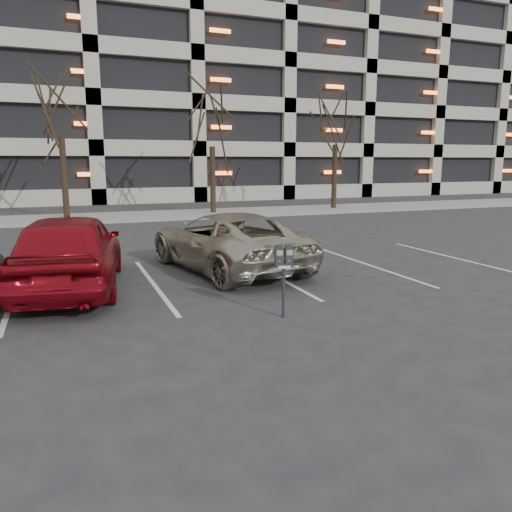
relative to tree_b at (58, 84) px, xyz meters
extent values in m
plane|color=#28282B|center=(3.00, -16.00, -6.00)|extent=(140.00, 140.00, 0.00)
cube|color=gray|center=(3.00, 0.00, -5.94)|extent=(80.00, 4.00, 0.12)
cube|color=silver|center=(-1.20, -13.70, -5.99)|extent=(0.10, 5.20, 0.00)
cube|color=silver|center=(1.60, -13.70, -5.99)|extent=(0.10, 5.20, 0.00)
cube|color=silver|center=(4.40, -13.70, -5.99)|extent=(0.10, 5.20, 0.00)
cube|color=silver|center=(7.20, -13.70, -5.99)|extent=(0.10, 5.20, 0.00)
cube|color=silver|center=(10.00, -13.70, -5.99)|extent=(0.10, 5.20, 0.00)
cube|color=black|center=(15.00, 18.00, 3.00)|extent=(49.92, 19.20, 18.00)
cylinder|color=black|center=(0.00, 0.00, -4.13)|extent=(0.28, 0.28, 3.73)
cylinder|color=black|center=(7.00, 0.00, -4.30)|extent=(0.28, 0.28, 3.40)
cylinder|color=black|center=(14.00, 0.00, -4.21)|extent=(0.28, 0.28, 3.58)
cylinder|color=black|center=(3.29, -16.91, -5.55)|extent=(0.06, 0.06, 0.90)
cube|color=black|center=(3.29, -16.91, -5.08)|extent=(0.31, 0.16, 0.06)
cube|color=silver|center=(3.28, -16.97, -5.10)|extent=(0.22, 0.05, 0.05)
cube|color=gray|center=(3.20, -16.95, -4.85)|extent=(0.11, 0.03, 0.09)
cube|color=gray|center=(3.36, -16.99, -4.85)|extent=(0.11, 0.03, 0.09)
imported|color=#B7B29B|center=(3.60, -12.80, -5.28)|extent=(3.29, 5.51, 1.43)
cube|color=orange|center=(3.25, -13.70, -4.56)|extent=(0.10, 0.20, 0.01)
imported|color=maroon|center=(-0.08, -13.56, -5.16)|extent=(2.63, 5.12, 1.67)
camera|label=1|loc=(-0.15, -24.49, -3.34)|focal=35.00mm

